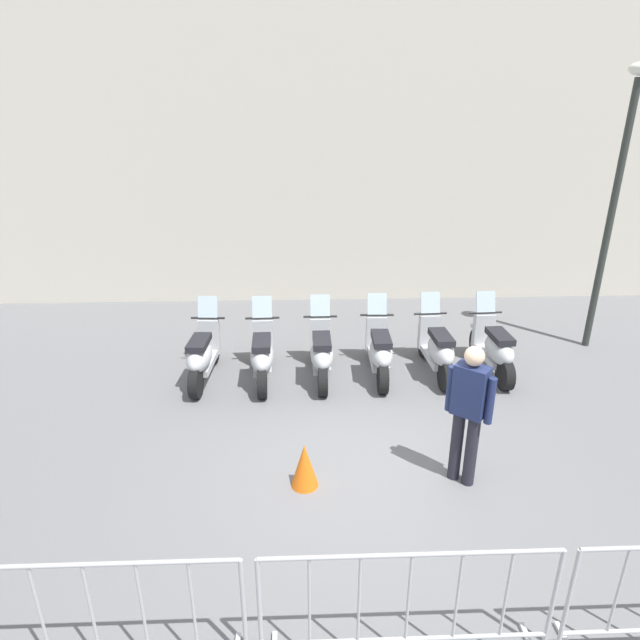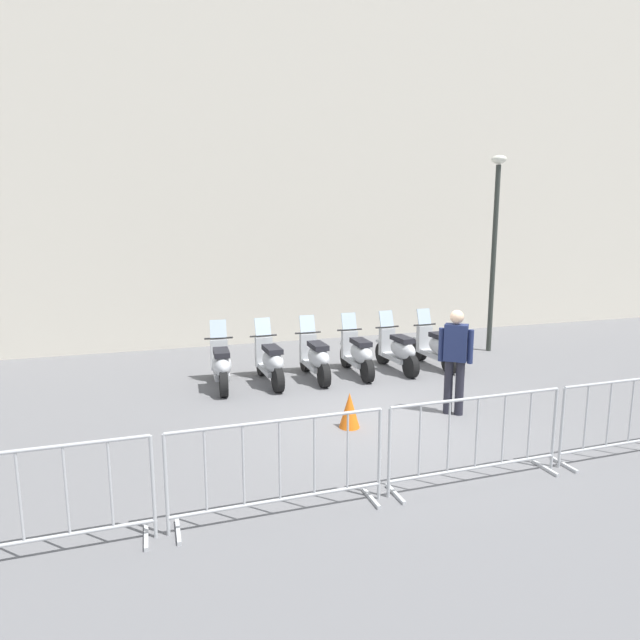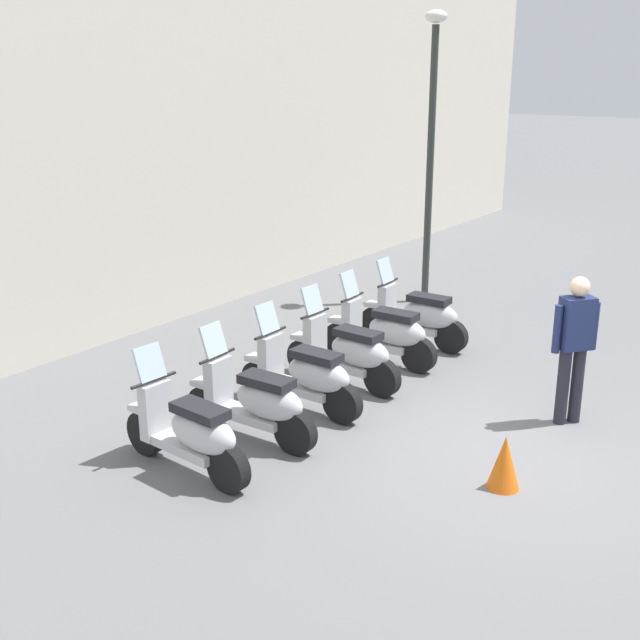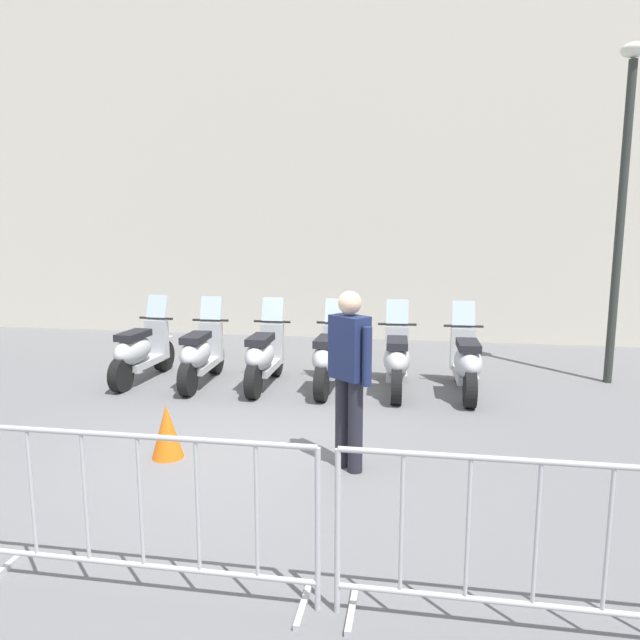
{
  "view_description": "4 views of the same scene",
  "coord_description": "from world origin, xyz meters",
  "px_view_note": "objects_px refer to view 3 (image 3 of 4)",
  "views": [
    {
      "loc": [
        -0.82,
        -5.27,
        4.08
      ],
      "look_at": [
        -0.47,
        2.6,
        0.96
      ],
      "focal_mm": 29.9,
      "sensor_mm": 36.0,
      "label": 1
    },
    {
      "loc": [
        -3.62,
        -7.21,
        2.95
      ],
      "look_at": [
        -0.25,
        2.76,
        1.17
      ],
      "focal_mm": 29.08,
      "sensor_mm": 36.0,
      "label": 2
    },
    {
      "loc": [
        -7.41,
        -2.77,
        3.92
      ],
      "look_at": [
        -0.67,
        2.07,
        1.27
      ],
      "focal_mm": 44.66,
      "sensor_mm": 36.0,
      "label": 3
    },
    {
      "loc": [
        1.66,
        -5.58,
        2.36
      ],
      "look_at": [
        0.3,
        2.82,
        0.95
      ],
      "focal_mm": 33.32,
      "sensor_mm": 36.0,
      "label": 4
    }
  ],
  "objects_px": {
    "motorcycle_0": "(190,432)",
    "motorcycle_4": "(384,333)",
    "street_lamp": "(432,128)",
    "traffic_cone": "(504,462)",
    "motorcycle_1": "(255,402)",
    "motorcycle_3": "(347,353)",
    "officer_near_row_end": "(574,342)",
    "motorcycle_5": "(418,316)",
    "motorcycle_2": "(305,376)"
  },
  "relations": [
    {
      "from": "motorcycle_2",
      "to": "motorcycle_0",
      "type": "bearing_deg",
      "value": 179.45
    },
    {
      "from": "motorcycle_0",
      "to": "motorcycle_2",
      "type": "xyz_separation_m",
      "value": [
        1.89,
        -0.02,
        0.0
      ]
    },
    {
      "from": "motorcycle_2",
      "to": "traffic_cone",
      "type": "distance_m",
      "value": 2.67
    },
    {
      "from": "motorcycle_1",
      "to": "motorcycle_3",
      "type": "relative_size",
      "value": 1.0
    },
    {
      "from": "motorcycle_2",
      "to": "motorcycle_3",
      "type": "height_order",
      "value": "same"
    },
    {
      "from": "motorcycle_0",
      "to": "motorcycle_3",
      "type": "bearing_deg",
      "value": 0.3
    },
    {
      "from": "motorcycle_0",
      "to": "officer_near_row_end",
      "type": "bearing_deg",
      "value": -37.87
    },
    {
      "from": "motorcycle_5",
      "to": "traffic_cone",
      "type": "relative_size",
      "value": 3.13
    },
    {
      "from": "motorcycle_0",
      "to": "motorcycle_1",
      "type": "height_order",
      "value": "same"
    },
    {
      "from": "traffic_cone",
      "to": "motorcycle_2",
      "type": "bearing_deg",
      "value": 83.12
    },
    {
      "from": "motorcycle_1",
      "to": "motorcycle_4",
      "type": "height_order",
      "value": "same"
    },
    {
      "from": "motorcycle_3",
      "to": "motorcycle_4",
      "type": "relative_size",
      "value": 1.0
    },
    {
      "from": "street_lamp",
      "to": "traffic_cone",
      "type": "xyz_separation_m",
      "value": [
        -5.29,
        -3.74,
        -2.68
      ]
    },
    {
      "from": "motorcycle_1",
      "to": "traffic_cone",
      "type": "bearing_deg",
      "value": -76.68
    },
    {
      "from": "motorcycle_1",
      "to": "traffic_cone",
      "type": "relative_size",
      "value": 3.13
    },
    {
      "from": "motorcycle_2",
      "to": "officer_near_row_end",
      "type": "distance_m",
      "value": 3.08
    },
    {
      "from": "motorcycle_4",
      "to": "street_lamp",
      "type": "distance_m",
      "value": 4.11
    },
    {
      "from": "motorcycle_1",
      "to": "officer_near_row_end",
      "type": "distance_m",
      "value": 3.62
    },
    {
      "from": "traffic_cone",
      "to": "motorcycle_5",
      "type": "bearing_deg",
      "value": 40.66
    },
    {
      "from": "motorcycle_0",
      "to": "officer_near_row_end",
      "type": "xyz_separation_m",
      "value": [
        3.41,
        -2.65,
        0.53
      ]
    },
    {
      "from": "motorcycle_4",
      "to": "motorcycle_0",
      "type": "bearing_deg",
      "value": -179.36
    },
    {
      "from": "motorcycle_3",
      "to": "motorcycle_4",
      "type": "distance_m",
      "value": 0.95
    },
    {
      "from": "motorcycle_4",
      "to": "street_lamp",
      "type": "bearing_deg",
      "value": 18.59
    },
    {
      "from": "motorcycle_1",
      "to": "motorcycle_2",
      "type": "bearing_deg",
      "value": 1.55
    },
    {
      "from": "motorcycle_0",
      "to": "motorcycle_3",
      "type": "height_order",
      "value": "same"
    },
    {
      "from": "motorcycle_1",
      "to": "street_lamp",
      "type": "xyz_separation_m",
      "value": [
        5.91,
        1.12,
        2.5
      ]
    },
    {
      "from": "motorcycle_3",
      "to": "street_lamp",
      "type": "relative_size",
      "value": 0.36
    },
    {
      "from": "officer_near_row_end",
      "to": "traffic_cone",
      "type": "bearing_deg",
      "value": -179.65
    },
    {
      "from": "motorcycle_4",
      "to": "officer_near_row_end",
      "type": "xyz_separation_m",
      "value": [
        -0.36,
        -2.69,
        0.53
      ]
    },
    {
      "from": "officer_near_row_end",
      "to": "traffic_cone",
      "type": "distance_m",
      "value": 1.97
    },
    {
      "from": "motorcycle_5",
      "to": "motorcycle_2",
      "type": "bearing_deg",
      "value": -178.81
    },
    {
      "from": "traffic_cone",
      "to": "motorcycle_0",
      "type": "bearing_deg",
      "value": 120.51
    },
    {
      "from": "motorcycle_0",
      "to": "motorcycle_4",
      "type": "xyz_separation_m",
      "value": [
        3.77,
        0.04,
        0.0
      ]
    },
    {
      "from": "motorcycle_0",
      "to": "officer_near_row_end",
      "type": "relative_size",
      "value": 1.0
    },
    {
      "from": "motorcycle_5",
      "to": "officer_near_row_end",
      "type": "xyz_separation_m",
      "value": [
        -1.3,
        -2.69,
        0.53
      ]
    },
    {
      "from": "motorcycle_2",
      "to": "street_lamp",
      "type": "bearing_deg",
      "value": 12.46
    },
    {
      "from": "motorcycle_2",
      "to": "traffic_cone",
      "type": "height_order",
      "value": "motorcycle_2"
    },
    {
      "from": "motorcycle_0",
      "to": "motorcycle_1",
      "type": "bearing_deg",
      "value": -2.62
    },
    {
      "from": "motorcycle_2",
      "to": "motorcycle_4",
      "type": "relative_size",
      "value": 1.0
    },
    {
      "from": "motorcycle_2",
      "to": "motorcycle_5",
      "type": "distance_m",
      "value": 2.83
    },
    {
      "from": "motorcycle_4",
      "to": "traffic_cone",
      "type": "distance_m",
      "value": 3.49
    },
    {
      "from": "motorcycle_1",
      "to": "officer_near_row_end",
      "type": "bearing_deg",
      "value": -46.66
    },
    {
      "from": "motorcycle_3",
      "to": "traffic_cone",
      "type": "bearing_deg",
      "value": -115.18
    },
    {
      "from": "street_lamp",
      "to": "traffic_cone",
      "type": "distance_m",
      "value": 7.01
    },
    {
      "from": "motorcycle_2",
      "to": "officer_near_row_end",
      "type": "bearing_deg",
      "value": -59.97
    },
    {
      "from": "motorcycle_3",
      "to": "traffic_cone",
      "type": "height_order",
      "value": "motorcycle_3"
    },
    {
      "from": "motorcycle_3",
      "to": "motorcycle_0",
      "type": "bearing_deg",
      "value": -179.7
    },
    {
      "from": "motorcycle_0",
      "to": "traffic_cone",
      "type": "height_order",
      "value": "motorcycle_0"
    },
    {
      "from": "street_lamp",
      "to": "motorcycle_2",
      "type": "bearing_deg",
      "value": -167.54
    },
    {
      "from": "motorcycle_3",
      "to": "motorcycle_5",
      "type": "height_order",
      "value": "same"
    }
  ]
}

